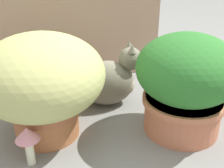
{
  "coord_description": "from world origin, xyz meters",
  "views": [
    {
      "loc": [
        -0.24,
        -0.98,
        0.69
      ],
      "look_at": [
        0.11,
        -0.0,
        0.18
      ],
      "focal_mm": 44.7,
      "sensor_mm": 36.0,
      "label": 1
    }
  ],
  "objects": [
    {
      "name": "mushroom_ornament_pink",
      "position": [
        -0.25,
        -0.16,
        0.11
      ],
      "size": [
        0.09,
        0.09,
        0.15
      ],
      "color": "#E7E8C4",
      "rests_on": "ground"
    },
    {
      "name": "grass_planter",
      "position": [
        -0.17,
        0.0,
        0.24
      ],
      "size": [
        0.48,
        0.48,
        0.42
      ],
      "color": "#AC653B",
      "rests_on": "ground"
    },
    {
      "name": "cardboard_backdrop",
      "position": [
        0.06,
        0.47,
        0.43
      ],
      "size": [
        1.02,
        0.03,
        0.87
      ],
      "primitive_type": "cube",
      "color": "tan",
      "rests_on": "ground"
    },
    {
      "name": "leafy_planter",
      "position": [
        0.36,
        -0.16,
        0.22
      ],
      "size": [
        0.4,
        0.4,
        0.41
      ],
      "color": "#BC6D4E",
      "rests_on": "ground"
    },
    {
      "name": "cat",
      "position": [
        0.16,
        0.15,
        0.12
      ],
      "size": [
        0.37,
        0.21,
        0.32
      ],
      "color": "slate",
      "rests_on": "ground"
    },
    {
      "name": "ground_plane",
      "position": [
        0.0,
        0.0,
        0.0
      ],
      "size": [
        6.0,
        6.0,
        0.0
      ],
      "primitive_type": "plane",
      "color": "gray"
    }
  ]
}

